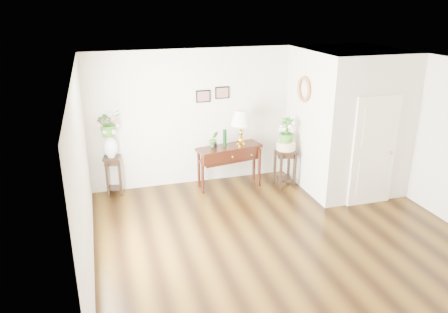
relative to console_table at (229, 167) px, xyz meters
name	(u,v)px	position (x,y,z in m)	size (l,w,h in m)	color
floor	(284,239)	(0.23, -2.28, -0.44)	(6.00, 5.50, 0.02)	#452E0C
ceiling	(293,67)	(0.23, -2.28, 2.36)	(6.00, 5.50, 0.02)	white
wall_back	(233,115)	(0.23, 0.47, 0.96)	(6.00, 0.02, 2.80)	silver
wall_front	(406,255)	(0.23, -5.03, 0.96)	(6.00, 0.02, 2.80)	silver
wall_left	(84,181)	(-2.77, -2.28, 0.96)	(0.02, 5.50, 2.80)	silver
wall_right	(448,142)	(3.23, -2.28, 0.96)	(0.02, 5.50, 2.80)	silver
partition	(347,120)	(2.33, -0.51, 0.96)	(1.80, 1.95, 2.80)	silver
door	(374,152)	(2.33, -1.51, 0.61)	(0.90, 0.05, 2.10)	silver
art_print_left	(203,96)	(-0.42, 0.45, 1.41)	(0.30, 0.02, 0.25)	black
art_print_right	(222,93)	(-0.02, 0.45, 1.46)	(0.30, 0.02, 0.25)	black
wall_ornament	(304,89)	(1.39, -0.38, 1.61)	(0.51, 0.51, 0.07)	#BC6D32
console_table	(229,167)	(0.00, 0.00, 0.00)	(1.33, 0.44, 0.89)	black
table_lamp	(241,129)	(0.24, 0.00, 0.79)	(0.42, 0.42, 0.74)	gold
green_vase	(225,139)	(-0.10, 0.00, 0.61)	(0.07, 0.07, 0.36)	black
potted_plant	(214,140)	(-0.32, 0.00, 0.61)	(0.18, 0.15, 0.33)	#347321
plant_stand_a	(113,176)	(-2.32, 0.29, -0.04)	(0.31, 0.31, 0.80)	black
porcelain_vase	(110,146)	(-2.32, 0.29, 0.59)	(0.27, 0.27, 0.47)	white
lily_arrangement	(108,124)	(-2.32, 0.29, 1.03)	(0.48, 0.41, 0.53)	#347321
plant_stand_b	(285,167)	(1.13, -0.26, -0.05)	(0.37, 0.37, 0.79)	black
ceramic_bowl	(286,146)	(1.13, -0.26, 0.43)	(0.39, 0.39, 0.17)	beige
narcissus	(287,131)	(1.13, -0.26, 0.74)	(0.31, 0.31, 0.54)	#347321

